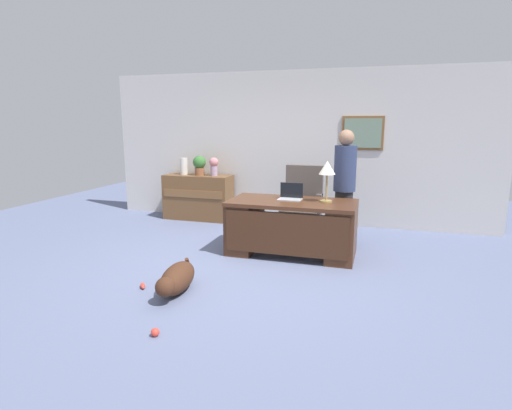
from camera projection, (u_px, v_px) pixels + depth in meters
name	position (u px, v px, depth m)	size (l,w,h in m)	color
ground_plane	(248.00, 267.00, 5.20)	(12.00, 12.00, 0.00)	slate
back_wall	(293.00, 148.00, 7.36)	(7.00, 0.16, 2.70)	silver
desk	(291.00, 226.00, 5.63)	(1.73, 0.85, 0.75)	#4C2B19
credenza	(198.00, 197.00, 7.72)	(1.27, 0.50, 0.84)	brown
armchair	(302.00, 205.00, 6.57)	(0.60, 0.59, 1.13)	#564C47
person_standing	(344.00, 187.00, 5.99)	(0.32, 0.32, 1.70)	#262323
dog_lying	(176.00, 279.00, 4.40)	(0.39, 0.87, 0.30)	#472819
laptop	(291.00, 195.00, 5.69)	(0.32, 0.22, 0.22)	#B2B5BA
desk_lamp	(327.00, 170.00, 5.42)	(0.22, 0.22, 0.56)	#9E8447
vase_with_flowers	(214.00, 165.00, 7.50)	(0.17, 0.17, 0.34)	#B091AF
vase_empty	(184.00, 166.00, 7.69)	(0.14, 0.14, 0.31)	silver
potted_plant	(199.00, 165.00, 7.59)	(0.24, 0.24, 0.36)	brown
dog_toy_ball	(155.00, 332.00, 3.52)	(0.07, 0.07, 0.07)	#E53F33
dog_toy_bone	(143.00, 286.00, 4.55)	(0.15, 0.05, 0.05)	#E53F33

